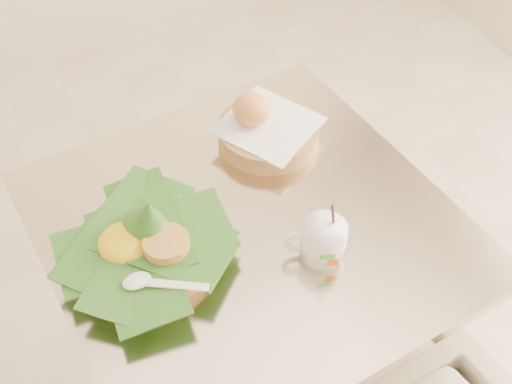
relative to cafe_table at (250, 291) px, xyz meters
name	(u,v)px	position (x,y,z in m)	size (l,w,h in m)	color
cafe_table	(250,291)	(0.00, 0.00, 0.00)	(0.77, 0.77, 0.75)	gray
rice_basket	(145,242)	(-0.19, 0.00, 0.26)	(0.29, 0.29, 0.15)	#A78747
bread_basket	(266,129)	(0.12, 0.18, 0.25)	(0.24, 0.24, 0.11)	#A78747
coffee_mug	(322,240)	(0.08, -0.12, 0.26)	(0.11, 0.08, 0.14)	white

